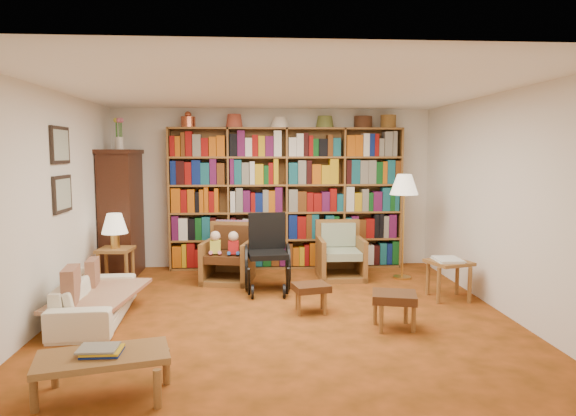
{
  "coord_description": "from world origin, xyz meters",
  "views": [
    {
      "loc": [
        -0.33,
        -5.65,
        1.82
      ],
      "look_at": [
        0.11,
        0.6,
        1.14
      ],
      "focal_mm": 32.0,
      "sensor_mm": 36.0,
      "label": 1
    }
  ],
  "objects": [
    {
      "name": "wall_back",
      "position": [
        0.0,
        2.5,
        1.25
      ],
      "size": [
        5.0,
        0.0,
        5.0
      ],
      "primitive_type": "plane",
      "rotation": [
        1.57,
        0.0,
        0.0
      ],
      "color": "white",
      "rests_on": "floor"
    },
    {
      "name": "bookshelf",
      "position": [
        0.2,
        2.33,
        1.17
      ],
      "size": [
        3.6,
        0.3,
        2.42
      ],
      "color": "brown",
      "rests_on": "floor"
    },
    {
      "name": "side_table_papers",
      "position": [
        2.09,
        0.43,
        0.41
      ],
      "size": [
        0.57,
        0.57,
        0.51
      ],
      "color": "brown",
      "rests_on": "floor"
    },
    {
      "name": "wall_left",
      "position": [
        -2.5,
        0.0,
        1.25
      ],
      "size": [
        0.0,
        5.0,
        5.0
      ],
      "primitive_type": "plane",
      "rotation": [
        1.57,
        0.0,
        1.57
      ],
      "color": "white",
      "rests_on": "floor"
    },
    {
      "name": "table_lamp",
      "position": [
        -2.15,
        1.19,
        0.87
      ],
      "size": [
        0.34,
        0.34,
        0.46
      ],
      "color": "gold",
      "rests_on": "side_table_lamp"
    },
    {
      "name": "framed_pictures",
      "position": [
        -2.48,
        0.3,
        1.62
      ],
      "size": [
        0.03,
        0.52,
        0.97
      ],
      "color": "black",
      "rests_on": "wall_left"
    },
    {
      "name": "floor_lamp",
      "position": [
        1.83,
        1.51,
        1.3
      ],
      "size": [
        0.4,
        0.4,
        1.51
      ],
      "color": "gold",
      "rests_on": "floor"
    },
    {
      "name": "floor",
      "position": [
        0.0,
        0.0,
        0.0
      ],
      "size": [
        5.0,
        5.0,
        0.0
      ],
      "primitive_type": "plane",
      "color": "#A94C1A",
      "rests_on": "ground"
    },
    {
      "name": "wall_right",
      "position": [
        2.5,
        0.0,
        1.25
      ],
      "size": [
        0.0,
        5.0,
        5.0
      ],
      "primitive_type": "plane",
      "rotation": [
        1.57,
        0.0,
        -1.57
      ],
      "color": "white",
      "rests_on": "floor"
    },
    {
      "name": "wall_front",
      "position": [
        0.0,
        -2.5,
        1.25
      ],
      "size": [
        5.0,
        0.0,
        5.0
      ],
      "primitive_type": "plane",
      "rotation": [
        -1.57,
        0.0,
        0.0
      ],
      "color": "white",
      "rests_on": "floor"
    },
    {
      "name": "armchair_sage",
      "position": [
        0.94,
        1.66,
        0.31
      ],
      "size": [
        0.66,
        0.69,
        0.82
      ],
      "color": "brown",
      "rests_on": "floor"
    },
    {
      "name": "cushion_left",
      "position": [
        -2.18,
        0.29,
        0.45
      ],
      "size": [
        0.15,
        0.35,
        0.34
      ],
      "primitive_type": "cube",
      "rotation": [
        0.0,
        0.0,
        0.13
      ],
      "color": "maroon",
      "rests_on": "sofa"
    },
    {
      "name": "wheelchair",
      "position": [
        -0.14,
        1.01,
        0.46
      ],
      "size": [
        0.58,
        0.81,
        1.02
      ],
      "color": "black",
      "rests_on": "floor"
    },
    {
      "name": "sofa",
      "position": [
        -2.05,
        -0.06,
        0.23
      ],
      "size": [
        1.61,
        0.71,
        0.46
      ],
      "primitive_type": "imported",
      "rotation": [
        0.0,
        0.0,
        1.63
      ],
      "color": "white",
      "rests_on": "floor"
    },
    {
      "name": "ceiling",
      "position": [
        0.0,
        0.0,
        2.5
      ],
      "size": [
        5.0,
        5.0,
        0.0
      ],
      "primitive_type": "plane",
      "rotation": [
        3.14,
        0.0,
        0.0
      ],
      "color": "white",
      "rests_on": "wall_back"
    },
    {
      "name": "coffee_table",
      "position": [
        -1.44,
        -1.91,
        0.29
      ],
      "size": [
        1.03,
        0.69,
        0.39
      ],
      "color": "brown",
      "rests_on": "floor"
    },
    {
      "name": "footstool_b",
      "position": [
        1.13,
        -0.58,
        0.31
      ],
      "size": [
        0.52,
        0.47,
        0.38
      ],
      "color": "#4E2A14",
      "rests_on": "floor"
    },
    {
      "name": "sofa_throw",
      "position": [
        -2.0,
        -0.06,
        0.3
      ],
      "size": [
        0.88,
        1.44,
        0.04
      ],
      "primitive_type": "cube",
      "rotation": [
        0.0,
        0.0,
        -0.11
      ],
      "color": "beige",
      "rests_on": "sofa"
    },
    {
      "name": "cushion_right",
      "position": [
        -2.18,
        -0.41,
        0.45
      ],
      "size": [
        0.19,
        0.42,
        0.4
      ],
      "primitive_type": "cube",
      "rotation": [
        0.0,
        0.0,
        0.15
      ],
      "color": "maroon",
      "rests_on": "sofa"
    },
    {
      "name": "armchair_leather",
      "position": [
        -0.68,
        1.56,
        0.34
      ],
      "size": [
        0.8,
        0.82,
        0.84
      ],
      "color": "brown",
      "rests_on": "floor"
    },
    {
      "name": "side_table_lamp",
      "position": [
        -2.15,
        1.19,
        0.42
      ],
      "size": [
        0.46,
        0.46,
        0.56
      ],
      "color": "brown",
      "rests_on": "floor"
    },
    {
      "name": "curio_cabinet",
      "position": [
        -2.25,
        2.0,
        0.95
      ],
      "size": [
        0.5,
        0.95,
        2.4
      ],
      "color": "#38170F",
      "rests_on": "floor"
    },
    {
      "name": "footstool_a",
      "position": [
        0.33,
        0.01,
        0.27
      ],
      "size": [
        0.45,
        0.41,
        0.33
      ],
      "color": "#4E2A14",
      "rests_on": "floor"
    }
  ]
}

